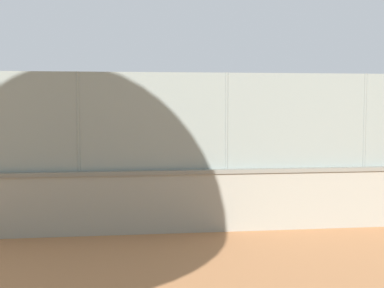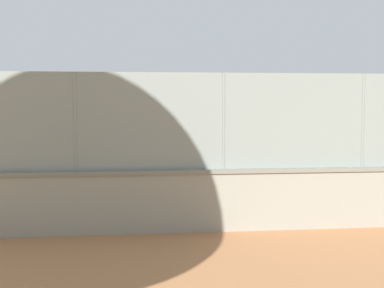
{
  "view_description": "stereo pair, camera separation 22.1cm",
  "coord_description": "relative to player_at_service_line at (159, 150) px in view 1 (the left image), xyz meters",
  "views": [
    {
      "loc": [
        1.31,
        20.68,
        2.66
      ],
      "look_at": [
        -1.04,
        5.38,
        1.46
      ],
      "focal_mm": 50.21,
      "sensor_mm": 36.0,
      "label": 1
    },
    {
      "loc": [
        1.09,
        20.71,
        2.66
      ],
      "look_at": [
        -1.04,
        5.38,
        1.46
      ],
      "focal_mm": 50.21,
      "sensor_mm": 36.0,
      "label": 2
    }
  ],
  "objects": [
    {
      "name": "player_at_service_line",
      "position": [
        0.0,
        0.0,
        0.0
      ],
      "size": [
        1.02,
        0.9,
        1.6
      ],
      "color": "black",
      "rests_on": "ground_plane"
    },
    {
      "name": "sports_ball",
      "position": [
        0.15,
        1.03,
        -0.89
      ],
      "size": [
        0.11,
        0.11,
        0.11
      ],
      "primitive_type": "sphere",
      "color": "yellow",
      "rests_on": "ground_plane"
    },
    {
      "name": "fence_panel_on_wall",
      "position": [
        0.85,
        8.25,
        1.34
      ],
      "size": [
        33.17,
        0.77,
        1.99
      ],
      "color": "gray",
      "rests_on": "perimeter_wall"
    },
    {
      "name": "ground_plane",
      "position": [
        0.43,
        -1.55,
        -0.94
      ],
      "size": [
        260.0,
        260.0,
        0.0
      ],
      "primitive_type": "plane",
      "color": "#A36B42"
    },
    {
      "name": "perimeter_wall",
      "position": [
        0.85,
        8.25,
        -0.29
      ],
      "size": [
        33.78,
        1.17,
        1.29
      ],
      "color": "gray",
      "rests_on": "ground_plane"
    },
    {
      "name": "player_foreground_swinging",
      "position": [
        -2.48,
        1.25,
        -0.03
      ],
      "size": [
        0.86,
        1.06,
        1.55
      ],
      "color": "#B2B2B2",
      "rests_on": "ground_plane"
    }
  ]
}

